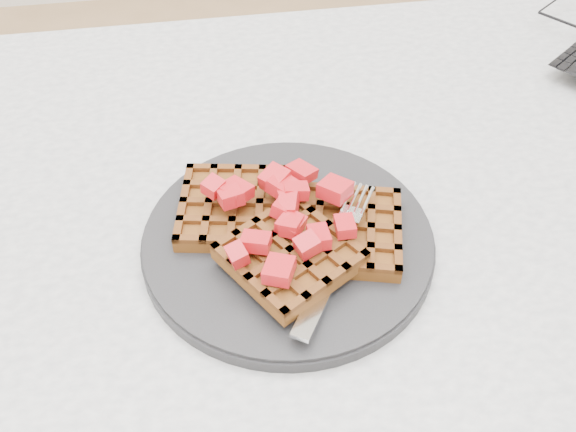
{
  "coord_description": "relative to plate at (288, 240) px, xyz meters",
  "views": [
    {
      "loc": [
        -0.15,
        -0.43,
        1.2
      ],
      "look_at": [
        -0.09,
        -0.04,
        0.79
      ],
      "focal_mm": 40.0,
      "sensor_mm": 36.0,
      "label": 1
    }
  ],
  "objects": [
    {
      "name": "table",
      "position": [
        0.09,
        0.04,
        -0.12
      ],
      "size": [
        1.2,
        0.8,
        0.75
      ],
      "color": "silver",
      "rests_on": "ground"
    },
    {
      "name": "plate",
      "position": [
        0.0,
        0.0,
        0.0
      ],
      "size": [
        0.27,
        0.27,
        0.02
      ],
      "primitive_type": "cylinder",
      "color": "black",
      "rests_on": "table"
    },
    {
      "name": "waffles",
      "position": [
        0.0,
        -0.0,
        0.02
      ],
      "size": [
        0.22,
        0.2,
        0.03
      ],
      "color": "brown",
      "rests_on": "plate"
    },
    {
      "name": "strawberry_pile",
      "position": [
        0.0,
        0.0,
        0.05
      ],
      "size": [
        0.15,
        0.15,
        0.02
      ],
      "primitive_type": null,
      "color": "#A50711",
      "rests_on": "waffles"
    },
    {
      "name": "fork",
      "position": [
        0.04,
        -0.04,
        0.02
      ],
      "size": [
        0.11,
        0.17,
        0.02
      ],
      "primitive_type": null,
      "rotation": [
        0.0,
        0.0,
        -0.54
      ],
      "color": "silver",
      "rests_on": "plate"
    }
  ]
}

